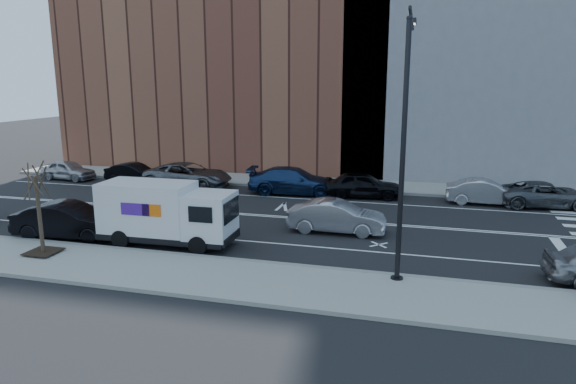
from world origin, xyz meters
The scene contains 19 objects.
ground centered at (0.00, 0.00, 0.00)m, with size 120.00×120.00×0.00m, color black.
sidewalk_near centered at (0.00, -8.80, 0.07)m, with size 44.00×3.60×0.15m, color gray.
sidewalk_far centered at (0.00, 8.80, 0.07)m, with size 44.00×3.60×0.15m, color gray.
curb_near centered at (0.00, -7.00, 0.08)m, with size 44.00×0.25×0.17m, color gray.
curb_far centered at (0.00, 7.00, 0.08)m, with size 44.00×0.25×0.17m, color gray.
road_markings centered at (0.00, 0.00, 0.00)m, with size 40.00×8.60×0.01m, color white, non-canonical shape.
bldg_brick centered at (-8.00, 15.60, 11.00)m, with size 26.00×10.00×22.00m, color brown.
streetlight centered at (7.00, -6.91, 5.08)m, with size 0.44×4.02×9.34m.
street_tree centered at (-7.00, -8.40, 1.45)m, with size 1.20×1.20×3.75m.
fedex_van centered at (-2.93, -5.60, 1.42)m, with size 5.97×2.21×2.71m.
far_parked_a centered at (-16.80, 5.81, 0.69)m, with size 1.62×4.04×1.38m, color #A6A6AB.
far_parked_b centered at (-11.60, 6.00, 0.68)m, with size 1.44×4.12×1.36m, color black.
far_parked_c centered at (-7.37, 5.67, 0.81)m, with size 2.67×5.80×1.61m, color #55585D.
far_parked_d centered at (-0.10, 5.52, 0.83)m, with size 2.32×5.71×1.66m, color navy.
far_parked_e centered at (4.20, 5.62, 0.79)m, with size 1.86×4.63×1.58m, color black.
far_parked_f centered at (11.20, 5.72, 0.72)m, with size 1.52×4.35×1.43m, color #B2B1B6.
far_parked_g centered at (14.40, 5.95, 0.71)m, with size 2.35×5.09×1.42m, color #474A4F.
driving_sedan centered at (3.90, -1.90, 0.75)m, with size 1.58×4.54×1.50m, color #9D9DA1.
near_parked_rear_a centered at (-7.64, -5.94, 0.81)m, with size 1.71×4.91×1.62m, color black.
Camera 1 is at (7.70, -24.89, 7.09)m, focal length 32.00 mm.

